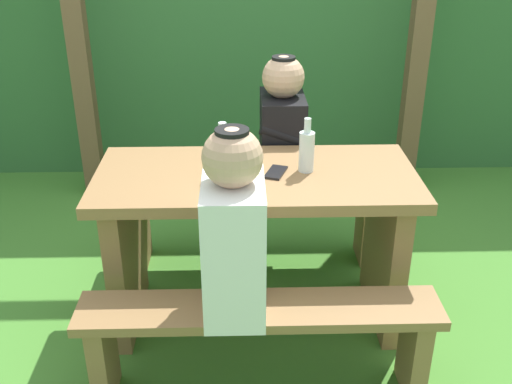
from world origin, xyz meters
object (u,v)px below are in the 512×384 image
(person_black_coat, at_px, (282,132))
(bottle_right, at_px, (223,152))
(bench_far, at_px, (253,210))
(drinking_glass, at_px, (229,152))
(bottle_left, at_px, (307,150))
(cell_phone, at_px, (276,172))
(person_white_shirt, at_px, (234,231))
(picnic_table, at_px, (256,222))
(bench_near, at_px, (260,331))

(person_black_coat, bearing_deg, bottle_right, -120.53)
(bench_far, xyz_separation_m, drinking_glass, (-0.12, -0.37, 0.50))
(bench_far, relative_size, bottle_left, 5.83)
(cell_phone, bearing_deg, person_white_shirt, -90.08)
(person_white_shirt, xyz_separation_m, person_black_coat, (0.24, 1.01, 0.00))
(bench_far, bearing_deg, bottle_left, -65.89)
(person_white_shirt, height_order, drinking_glass, person_white_shirt)
(picnic_table, bearing_deg, person_white_shirt, -100.45)
(drinking_glass, bearing_deg, picnic_table, -49.72)
(bottle_left, relative_size, cell_phone, 1.71)
(person_black_coat, xyz_separation_m, drinking_glass, (-0.26, -0.37, 0.04))
(bottle_left, distance_m, bottle_right, 0.36)
(bench_far, distance_m, cell_phone, 0.69)
(picnic_table, bearing_deg, cell_phone, -4.51)
(picnic_table, height_order, bench_near, picnic_table)
(bottle_left, bearing_deg, cell_phone, -168.76)
(picnic_table, xyz_separation_m, drinking_glass, (-0.12, 0.14, 0.29))
(bench_far, bearing_deg, person_black_coat, -1.29)
(person_black_coat, xyz_separation_m, bottle_left, (0.07, -0.49, 0.09))
(bench_far, distance_m, bottle_left, 0.77)
(picnic_table, distance_m, bench_near, 0.55)
(picnic_table, relative_size, person_black_coat, 1.95)
(person_white_shirt, distance_m, cell_phone, 0.53)
(bench_far, distance_m, bottle_right, 0.75)
(bench_near, distance_m, person_white_shirt, 0.46)
(picnic_table, height_order, bottle_right, bottle_right)
(bottle_right, height_order, cell_phone, bottle_right)
(picnic_table, bearing_deg, drinking_glass, 130.28)
(bench_far, height_order, person_white_shirt, person_white_shirt)
(drinking_glass, height_order, bottle_left, bottle_left)
(person_black_coat, distance_m, cell_phone, 0.52)
(bottle_right, distance_m, cell_phone, 0.25)
(bench_near, distance_m, bottle_left, 0.79)
(person_white_shirt, height_order, bottle_left, person_white_shirt)
(picnic_table, height_order, person_white_shirt, person_white_shirt)
(person_white_shirt, relative_size, cell_phone, 5.14)
(picnic_table, height_order, cell_phone, cell_phone)
(bench_near, relative_size, person_black_coat, 1.95)
(bottle_left, bearing_deg, bench_near, -112.51)
(drinking_glass, relative_size, bottle_right, 0.40)
(bench_near, xyz_separation_m, bench_far, (0.00, 1.02, 0.00))
(bottle_right, bearing_deg, cell_phone, -5.58)
(person_black_coat, bearing_deg, cell_phone, -96.84)
(picnic_table, height_order, bottle_left, bottle_left)
(bottle_right, bearing_deg, drinking_glass, 78.82)
(bench_far, height_order, bottle_right, bottle_right)
(bench_near, xyz_separation_m, person_white_shirt, (-0.09, 0.00, 0.45))
(bench_far, relative_size, person_white_shirt, 1.95)
(bench_near, height_order, bottle_left, bottle_left)
(picnic_table, xyz_separation_m, person_white_shirt, (-0.09, -0.51, 0.25))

